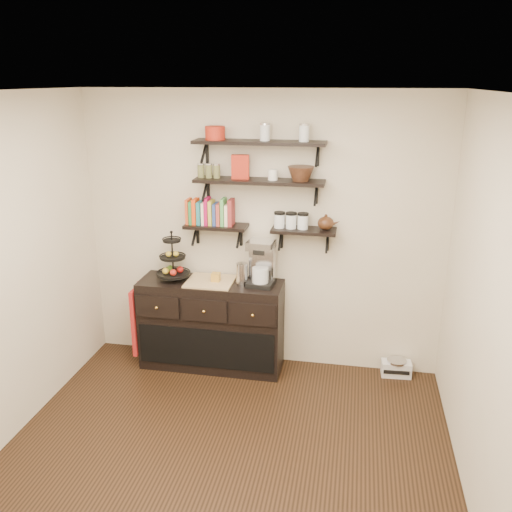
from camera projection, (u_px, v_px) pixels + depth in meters
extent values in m
plane|color=black|center=(220.00, 470.00, 4.03)|extent=(3.50, 3.50, 0.00)
cube|color=white|center=(210.00, 93.00, 3.19)|extent=(3.50, 3.50, 0.02)
cube|color=beige|center=(262.00, 233.00, 5.25)|extent=(3.50, 0.02, 2.70)
cube|color=beige|center=(493.00, 325.00, 3.30)|extent=(0.02, 3.50, 2.70)
cube|color=black|center=(259.00, 142.00, 4.84)|extent=(1.20, 0.27, 0.03)
cube|color=black|center=(207.00, 152.00, 5.08)|extent=(0.02, 0.03, 0.20)
cube|color=black|center=(318.00, 155.00, 4.90)|extent=(0.02, 0.03, 0.20)
cube|color=black|center=(259.00, 181.00, 4.95)|extent=(1.20, 0.27, 0.03)
cube|color=black|center=(208.00, 189.00, 5.19)|extent=(0.02, 0.03, 0.20)
cube|color=black|center=(317.00, 193.00, 5.01)|extent=(0.02, 0.03, 0.20)
cube|color=black|center=(216.00, 226.00, 5.18)|extent=(0.60, 0.25, 0.03)
cube|color=black|center=(198.00, 233.00, 5.35)|extent=(0.02, 0.03, 0.20)
cube|color=black|center=(241.00, 236.00, 5.28)|extent=(0.03, 0.03, 0.20)
cube|color=black|center=(304.00, 230.00, 5.03)|extent=(0.60, 0.25, 0.03)
cube|color=black|center=(282.00, 238.00, 5.21)|extent=(0.03, 0.03, 0.20)
cube|color=black|center=(328.00, 240.00, 5.13)|extent=(0.02, 0.03, 0.20)
cube|color=#C6471F|center=(190.00, 213.00, 5.19)|extent=(0.02, 0.15, 0.20)
cube|color=#277439|center=(193.00, 211.00, 5.18)|extent=(0.03, 0.15, 0.24)
cube|color=#F24511|center=(197.00, 213.00, 5.18)|extent=(0.04, 0.15, 0.21)
cube|color=teal|center=(201.00, 211.00, 5.16)|extent=(0.03, 0.15, 0.25)
cube|color=#F7F1CB|center=(204.00, 213.00, 5.16)|extent=(0.03, 0.15, 0.22)
cube|color=#AE104B|center=(208.00, 211.00, 5.15)|extent=(0.04, 0.15, 0.26)
cube|color=gold|center=(212.00, 213.00, 5.15)|extent=(0.03, 0.15, 0.23)
cube|color=#2B4389|center=(216.00, 214.00, 5.15)|extent=(0.03, 0.15, 0.20)
cube|color=#B24137|center=(220.00, 212.00, 5.13)|extent=(0.04, 0.15, 0.24)
cube|color=#50A453|center=(224.00, 214.00, 5.13)|extent=(0.03, 0.15, 0.21)
cube|color=#FCDDB9|center=(228.00, 212.00, 5.12)|extent=(0.03, 0.15, 0.25)
cube|color=maroon|center=(231.00, 214.00, 5.12)|extent=(0.02, 0.15, 0.22)
cylinder|color=silver|center=(279.00, 221.00, 5.05)|extent=(0.10, 0.10, 0.13)
cylinder|color=silver|center=(291.00, 221.00, 5.03)|extent=(0.10, 0.10, 0.13)
cylinder|color=silver|center=(303.00, 222.00, 5.01)|extent=(0.10, 0.10, 0.13)
cube|color=black|center=(212.00, 324.00, 5.39)|extent=(1.40, 0.45, 0.90)
cube|color=tan|center=(210.00, 281.00, 5.25)|extent=(0.45, 0.41, 0.02)
sphere|color=gold|center=(157.00, 308.00, 5.16)|extent=(0.04, 0.04, 0.04)
sphere|color=gold|center=(204.00, 312.00, 5.07)|extent=(0.04, 0.04, 0.04)
sphere|color=gold|center=(253.00, 315.00, 4.99)|extent=(0.04, 0.04, 0.04)
cylinder|color=black|center=(173.00, 257.00, 5.24)|extent=(0.02, 0.02, 0.47)
cylinder|color=black|center=(173.00, 274.00, 5.30)|extent=(0.32, 0.32, 0.01)
cylinder|color=black|center=(173.00, 258.00, 5.24)|extent=(0.25, 0.25, 0.02)
cylinder|color=black|center=(172.00, 241.00, 5.19)|extent=(0.17, 0.17, 0.02)
sphere|color=#B21914|center=(180.00, 270.00, 5.31)|extent=(0.07, 0.07, 0.07)
sphere|color=gold|center=(169.00, 254.00, 5.24)|extent=(0.06, 0.06, 0.06)
cube|color=#B9862A|center=(216.00, 277.00, 5.22)|extent=(0.08, 0.08, 0.08)
cube|color=black|center=(261.00, 283.00, 5.15)|extent=(0.26, 0.24, 0.04)
cube|color=silver|center=(262.00, 262.00, 5.17)|extent=(0.25, 0.11, 0.37)
cube|color=silver|center=(261.00, 245.00, 5.03)|extent=(0.26, 0.24, 0.08)
cylinder|color=silver|center=(260.00, 275.00, 5.10)|extent=(0.17, 0.17, 0.14)
cylinder|color=silver|center=(242.00, 274.00, 5.14)|extent=(0.11, 0.11, 0.22)
cube|color=maroon|center=(138.00, 319.00, 5.41)|extent=(0.04, 0.29, 0.68)
cube|color=silver|center=(396.00, 369.00, 5.30)|extent=(0.29, 0.16, 0.15)
cylinder|color=silver|center=(397.00, 361.00, 5.27)|extent=(0.20, 0.20, 0.02)
cube|color=black|center=(397.00, 373.00, 5.23)|extent=(0.25, 0.02, 0.04)
cube|color=#A82313|center=(240.00, 167.00, 4.94)|extent=(0.17, 0.08, 0.22)
cylinder|color=white|center=(273.00, 175.00, 4.91)|extent=(0.09, 0.09, 0.10)
cylinder|color=#A82313|center=(215.00, 133.00, 4.89)|extent=(0.18, 0.18, 0.12)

